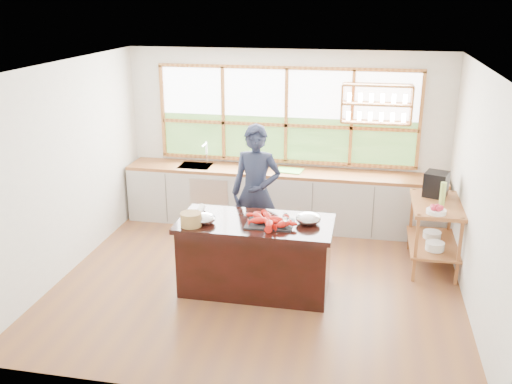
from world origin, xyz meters
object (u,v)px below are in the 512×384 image
(island, at_px, (256,256))
(wicker_basket, at_px, (191,219))
(cook, at_px, (256,193))
(espresso_machine, at_px, (436,184))

(island, bearing_deg, wicker_basket, -158.84)
(cook, height_order, wicker_basket, cook)
(espresso_machine, distance_m, wicker_basket, 3.35)
(island, relative_size, wicker_basket, 7.39)
(island, bearing_deg, espresso_machine, 32.33)
(cook, bearing_deg, espresso_machine, 15.27)
(island, relative_size, espresso_machine, 5.66)
(island, relative_size, cook, 0.99)
(cook, xyz_separation_m, espresso_machine, (2.37, 0.45, 0.13))
(espresso_machine, height_order, wicker_basket, espresso_machine)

